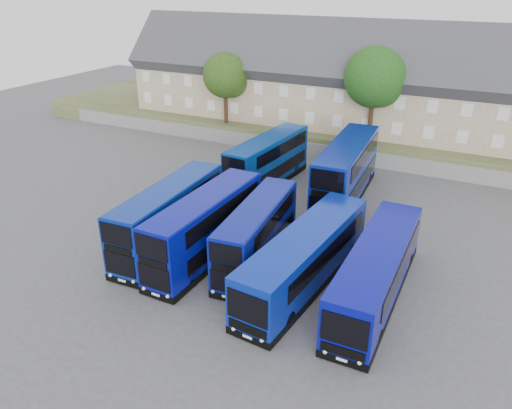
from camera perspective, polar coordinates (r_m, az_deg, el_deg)
The scene contains 13 objects.
ground at distance 31.01m, azimuth -3.83°, elevation -8.75°, with size 120.00×120.00×0.00m, color #4D4D53.
retaining_wall at distance 50.73m, azimuth 9.96°, elevation 5.63°, with size 70.00×0.40×1.50m, color slate.
earth_bank at distance 59.90m, azimuth 12.90°, elevation 8.60°, with size 80.00×20.00×2.00m, color #4A532F.
terrace_row at distance 53.67m, azimuth 18.67°, elevation 12.26°, with size 66.00×10.40×11.20m.
dd_front_left at distance 34.22m, azimuth -9.88°, elevation -1.56°, with size 3.00×10.99×4.32m.
dd_front_mid at distance 32.47m, azimuth -5.81°, elevation -2.82°, with size 2.64×10.93×4.33m.
dd_front_right at distance 32.03m, azimuth 0.10°, elevation -3.49°, with size 3.28×10.09×3.94m.
dd_rear_left at distance 43.91m, azimuth 1.31°, elevation 4.83°, with size 3.33×10.94×4.29m.
dd_rear_right at distance 41.60m, azimuth 10.23°, elevation 3.65°, with size 3.55×12.27×4.82m.
coach_east_a at distance 29.95m, azimuth 5.60°, elevation -6.28°, with size 3.81×12.92×3.48m.
coach_east_b at distance 29.41m, azimuth 13.57°, elevation -7.64°, with size 2.75×12.55×3.42m.
tree_west at distance 55.43m, azimuth -3.37°, elevation 14.33°, with size 4.80×4.80×7.65m.
tree_mid at distance 49.84m, azimuth 13.58°, elevation 13.70°, with size 5.76×5.76×9.18m.
Camera 1 is at (13.40, -22.10, 17.13)m, focal length 35.00 mm.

